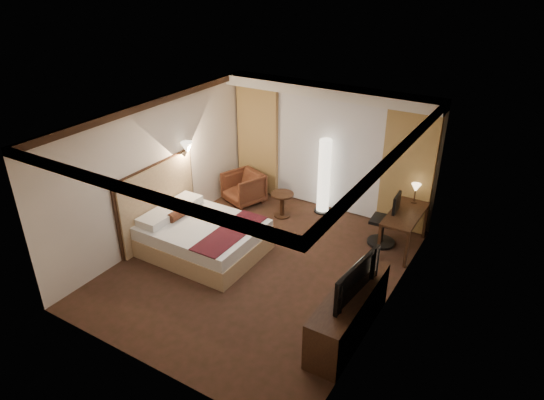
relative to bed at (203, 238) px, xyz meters
The scene contains 21 objects.
floor 1.20m from the bed, ahead, with size 4.50×5.50×0.01m, color #302112.
ceiling 2.66m from the bed, ahead, with size 4.50×5.50×0.01m, color white.
back_wall 3.28m from the bed, 68.30° to the left, with size 4.50×0.02×2.70m, color beige.
left_wall 1.52m from the bed, behind, with size 0.02×5.50×2.70m, color beige.
right_wall 3.56m from the bed, ahead, with size 0.02×5.50×2.70m, color beige.
crown_molding 2.61m from the bed, ahead, with size 4.50×5.50×0.12m, color black, non-canonical shape.
soffit 3.68m from the bed, 66.46° to the left, with size 4.50×0.50×0.20m, color white.
curtain_sheer 3.18m from the bed, 67.74° to the left, with size 2.48×0.04×2.45m, color silver.
curtain_left_drape 2.96m from the bed, 101.28° to the left, with size 1.00×0.14×2.45m, color tan.
curtain_right_drape 4.07m from the bed, 43.99° to the left, with size 1.00×0.14×2.45m, color tan.
wall_sconce 1.81m from the bed, 139.19° to the left, with size 0.24×0.24×0.24m, color white, non-canonical shape.
bed is the anchor object (origin of this frame).
headboard 1.14m from the bed, behind, with size 0.12×1.92×1.50m, color tan, non-canonical shape.
armchair 2.13m from the bed, 103.69° to the left, with size 0.75×0.70×0.77m, color #502118.
side_table 2.03m from the bed, 74.34° to the left, with size 0.48×0.48×0.53m, color black, non-canonical shape.
floor_lamp 2.88m from the bed, 65.20° to the left, with size 0.35×0.35×1.65m, color white, non-canonical shape.
desk 3.71m from the bed, 33.32° to the left, with size 0.55×1.29×0.75m, color black, non-canonical shape.
desk_lamp 4.05m from the bed, 39.27° to the left, with size 0.18×0.18×0.34m, color #FFD899, non-canonical shape.
office_chair 3.38m from the bed, 36.16° to the left, with size 0.53×0.53×1.09m, color black, non-canonical shape.
dresser 3.22m from the bed, 11.47° to the right, with size 0.50×1.91×0.74m, color black, non-canonical shape.
television 3.28m from the bed, 11.58° to the right, with size 1.17×0.67×0.15m, color black.
Camera 1 is at (3.88, -6.01, 4.97)m, focal length 32.00 mm.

